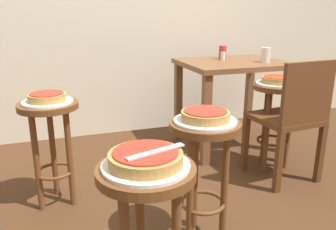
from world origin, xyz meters
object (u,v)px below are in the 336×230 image
Objects in this scene: serving_plate_leftside at (48,102)px; condiment_shaker at (223,56)px; stool_middle at (204,157)px; pizza_middle at (205,115)px; pizza_leftside at (47,97)px; pizza_server_knife at (156,151)px; dining_table at (232,77)px; cup_far_edge at (223,52)px; serving_plate_rear at (277,84)px; stool_leftside at (51,132)px; stool_rear at (275,108)px; wooden_chair at (292,116)px; serving_plate_foreground at (146,166)px; serving_plate_middle at (205,121)px; cup_near_edge at (266,55)px; pizza_foreground at (146,158)px; stool_foreground at (147,213)px; pizza_rear at (278,80)px.

serving_plate_leftside is 4.07× the size of condiment_shaker.
stool_middle is 2.81× the size of pizza_middle.
pizza_server_knife is (0.34, -1.02, 0.03)m from pizza_leftside.
dining_table reaches higher than pizza_middle.
cup_far_edge is (1.45, 0.65, 0.13)m from pizza_leftside.
serving_plate_rear is at bearing -80.53° from cup_far_edge.
stool_leftside is 1.56m from stool_rear.
condiment_shaker is (1.42, 0.58, 0.32)m from stool_leftside.
cup_far_edge is at bearing 65.30° from condiment_shaker.
wooden_chair is (0.84, 0.41, 0.00)m from stool_middle.
serving_plate_foreground is 1.90m from dining_table.
stool_middle is 2.15× the size of serving_plate_middle.
serving_plate_foreground is 1.95m from cup_near_edge.
cup_near_edge is 0.54× the size of pizza_server_knife.
pizza_foreground is at bearing -72.82° from pizza_leftside.
pizza_leftside reaches higher than stool_leftside.
serving_plate_leftside is (-0.70, 0.62, 0.18)m from stool_middle.
stool_middle is 2.25× the size of serving_plate_leftside.
serving_plate_middle is 0.03m from pizza_middle.
cup_far_edge is (0.75, 1.27, 0.15)m from serving_plate_middle.
pizza_foreground is at bearing 0.00° from serving_plate_foreground.
serving_plate_rear reaches higher than stool_foreground.
serving_plate_foreground is at bearing -136.07° from pizza_middle.
serving_plate_leftside is 1.57m from stool_rear.
stool_middle is 0.93m from stool_leftside.
pizza_middle is 1.06m from pizza_rear.
dining_table is at bearing 146.54° from cup_near_edge.
cup_far_edge is at bearing 39.67° from pizza_server_knife.
condiment_shaker is at bearing 59.19° from pizza_middle.
pizza_middle is 1.40m from condiment_shaker.
pizza_rear is at bearing 0.00° from serving_plate_rear.
pizza_rear is (0.00, 0.00, 0.03)m from serving_plate_rear.
serving_plate_leftside reaches higher than stool_middle.
serving_plate_foreground is 0.55m from serving_plate_middle.
serving_plate_foreground is at bearing -72.82° from serving_plate_leftside.
serving_plate_middle reaches higher than stool_leftside.
stool_foreground and stool_leftside have the same top height.
pizza_rear is 0.30m from wooden_chair.
stool_foreground is at bearing -141.23° from serving_plate_rear.
pizza_server_knife reaches higher than serving_plate_rear.
pizza_rear is at bearing -110.10° from cup_near_edge.
dining_table reaches higher than stool_foreground.
wooden_chair is (1.54, -0.21, -0.21)m from pizza_leftside.
cup_far_edge is at bearing 129.86° from cup_near_edge.
serving_plate_leftside is 1.56m from pizza_rear.
serving_plate_middle is 0.93m from pizza_leftside.
pizza_server_knife is (-1.20, -0.81, 0.24)m from wooden_chair.
serving_plate_foreground is 1.36× the size of pizza_server_knife.
pizza_rear reaches higher than serving_plate_rear.
serving_plate_leftside is 1.28× the size of pizza_rear.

